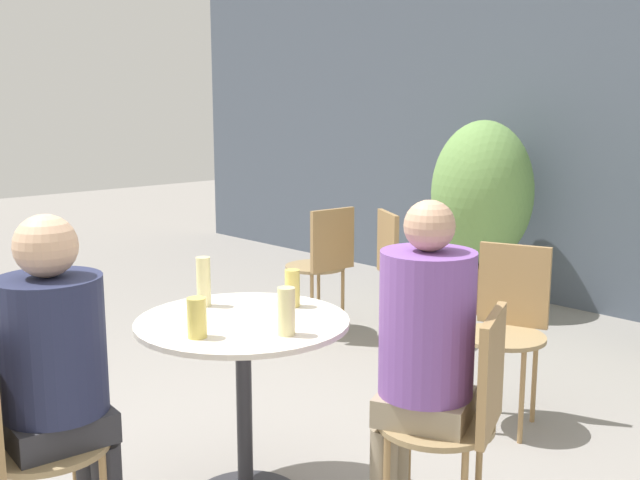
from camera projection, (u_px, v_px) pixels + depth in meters
The scene contains 13 objects.
cafe_table_near at pixel (243, 363), 2.82m from camera, with size 0.80×0.80×0.74m.
bistro_chair_0 at pixel (16, 432), 2.33m from camera, with size 0.40×0.42×0.86m.
bistro_chair_1 at pixel (462, 407), 2.52m from camera, with size 0.45×0.44×0.86m.
bistro_chair_2 at pixel (324, 258), 4.92m from camera, with size 0.41×0.40×0.86m.
bistro_chair_3 at pixel (401, 264), 4.73m from camera, with size 0.45×0.46×0.86m.
bistro_chair_4 at pixel (508, 317), 3.58m from camera, with size 0.43×0.44×0.86m.
seated_person_0 at pixel (58, 364), 2.38m from camera, with size 0.33×0.35×1.20m.
seated_person_1 at pixel (422, 344), 2.53m from camera, with size 0.39×0.37×1.22m.
beer_glass_0 at pixel (197, 318), 2.56m from camera, with size 0.07×0.07×0.14m.
beer_glass_1 at pixel (286, 311), 2.59m from camera, with size 0.06×0.06×0.17m.
beer_glass_2 at pixel (292, 288), 2.95m from camera, with size 0.06×0.06×0.15m.
beer_glass_3 at pixel (204, 282), 2.96m from camera, with size 0.06×0.06×0.20m.
potted_plant_0 at pixel (482, 202), 5.51m from camera, with size 0.75×0.75×1.41m.
Camera 1 is at (2.18, -1.75, 1.54)m, focal length 42.00 mm.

